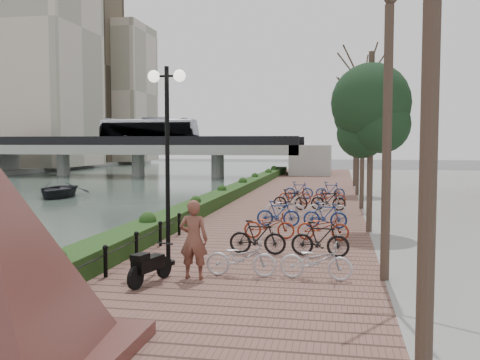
% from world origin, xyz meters
% --- Properties ---
extents(ground, '(220.00, 220.00, 0.00)m').
position_xyz_m(ground, '(0.00, 0.00, 0.00)').
color(ground, '#59595B').
rests_on(ground, ground).
extents(river_water, '(30.00, 130.00, 0.02)m').
position_xyz_m(river_water, '(-15.00, 25.00, 0.01)').
color(river_water, '#415249').
rests_on(river_water, ground).
extents(promenade, '(8.00, 75.00, 0.50)m').
position_xyz_m(promenade, '(4.00, 17.50, 0.25)').
color(promenade, brown).
rests_on(promenade, ground).
extents(hedge, '(1.10, 56.00, 0.60)m').
position_xyz_m(hedge, '(0.60, 20.00, 0.80)').
color(hedge, '#163B15').
rests_on(hedge, promenade).
extents(chain_fence, '(0.10, 14.10, 0.70)m').
position_xyz_m(chain_fence, '(1.40, 2.00, 0.85)').
color(chain_fence, black).
rests_on(chain_fence, promenade).
extents(lamppost, '(1.02, 0.32, 5.23)m').
position_xyz_m(lamppost, '(2.45, 2.61, 4.24)').
color(lamppost, black).
rests_on(lamppost, promenade).
extents(motorcycle, '(0.78, 1.46, 0.87)m').
position_xyz_m(motorcycle, '(2.67, 0.64, 0.94)').
color(motorcycle, black).
rests_on(motorcycle, promenade).
extents(pedestrian, '(0.69, 0.46, 1.89)m').
position_xyz_m(pedestrian, '(3.53, 1.27, 1.45)').
color(pedestrian, brown).
rests_on(pedestrian, promenade).
extents(bicycle_parking, '(2.40, 19.89, 1.00)m').
position_xyz_m(bicycle_parking, '(5.50, 10.76, 0.97)').
color(bicycle_parking, silver).
rests_on(bicycle_parking, promenade).
extents(street_trees, '(3.20, 37.12, 6.80)m').
position_xyz_m(street_trees, '(8.00, 12.68, 3.69)').
color(street_trees, '#3A2C22').
rests_on(street_trees, promenade).
extents(bridge, '(36.00, 10.77, 6.50)m').
position_xyz_m(bridge, '(-14.73, 45.00, 3.37)').
color(bridge, '#A1A29D').
rests_on(bridge, ground).
extents(boat, '(4.45, 5.50, 1.01)m').
position_xyz_m(boat, '(-12.04, 22.61, 0.52)').
color(boat, black).
rests_on(boat, river_water).
extents(far_buildings, '(35.00, 38.00, 38.00)m').
position_xyz_m(far_buildings, '(-41.66, 65.91, 16.12)').
color(far_buildings, beige).
rests_on(far_buildings, far_bank).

